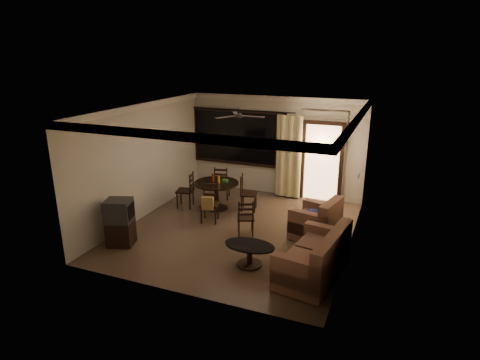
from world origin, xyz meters
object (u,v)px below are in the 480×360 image
at_px(dining_chair_east, 248,200).
at_px(side_chair, 246,224).
at_px(dining_chair_west, 186,197).
at_px(armchair, 318,223).
at_px(dining_table, 217,188).
at_px(sofa, 316,260).
at_px(dining_chair_south, 210,210).
at_px(dining_chair_north, 222,189).
at_px(coffee_table, 249,251).
at_px(tv_cabinet, 120,222).

relative_size(dining_chair_east, side_chair, 1.11).
height_order(dining_chair_west, armchair, dining_chair_west).
distance_m(dining_table, sofa, 3.94).
distance_m(sofa, side_chair, 2.20).
distance_m(dining_chair_south, side_chair, 1.13).
relative_size(dining_chair_north, side_chair, 1.11).
bearing_deg(dining_chair_north, sofa, 122.37).
bearing_deg(coffee_table, dining_table, 126.96).
bearing_deg(dining_chair_north, tv_cabinet, 62.44).
xyz_separation_m(dining_chair_east, dining_chair_south, (-0.61, -1.03, 0.02)).
distance_m(dining_chair_south, sofa, 3.31).
relative_size(dining_chair_north, tv_cabinet, 0.94).
xyz_separation_m(tv_cabinet, armchair, (3.83, 1.85, -0.13)).
bearing_deg(tv_cabinet, dining_table, 50.32).
height_order(dining_chair_east, dining_chair_north, same).
distance_m(dining_chair_east, dining_chair_north, 1.15).
height_order(dining_chair_west, dining_chair_north, same).
bearing_deg(side_chair, dining_chair_east, -95.30).
xyz_separation_m(sofa, coffee_table, (-1.28, -0.03, -0.07)).
height_order(dining_chair_south, tv_cabinet, tv_cabinet).
bearing_deg(dining_chair_south, dining_chair_west, 134.30).
distance_m(dining_chair_north, side_chair, 2.45).
xyz_separation_m(dining_table, sofa, (3.11, -2.41, -0.21)).
xyz_separation_m(dining_chair_east, side_chair, (0.46, -1.39, -0.03)).
bearing_deg(dining_chair_west, dining_chair_north, 133.24).
relative_size(armchair, coffee_table, 1.09).
relative_size(dining_table, tv_cabinet, 1.14).
bearing_deg(dining_chair_east, sofa, -152.33).
distance_m(dining_chair_east, tv_cabinet, 3.38).
distance_m(sofa, armchair, 1.65).
xyz_separation_m(dining_chair_north, side_chair, (1.46, -1.96, -0.03)).
relative_size(dining_table, sofa, 0.64).
distance_m(dining_chair_south, armchair, 2.61).
height_order(tv_cabinet, side_chair, tv_cabinet).
xyz_separation_m(dining_chair_south, sofa, (2.91, -1.58, 0.06)).
bearing_deg(dining_chair_west, side_chair, 50.73).
bearing_deg(tv_cabinet, dining_chair_north, 57.74).
bearing_deg(tv_cabinet, side_chair, 13.53).
relative_size(tv_cabinet, sofa, 0.56).
bearing_deg(dining_table, side_chair, -43.18).
bearing_deg(armchair, dining_chair_south, -166.12).
relative_size(dining_chair_west, dining_chair_south, 1.00).
height_order(dining_table, coffee_table, dining_table).
bearing_deg(tv_cabinet, dining_chair_west, 66.65).
bearing_deg(dining_chair_east, dining_table, 89.92).
xyz_separation_m(dining_chair_east, tv_cabinet, (-1.83, -2.83, 0.23)).
bearing_deg(dining_chair_south, dining_table, 89.89).
xyz_separation_m(dining_chair_west, armchair, (3.62, -0.58, 0.09)).
bearing_deg(coffee_table, tv_cabinet, -176.14).
height_order(dining_chair_north, tv_cabinet, tv_cabinet).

